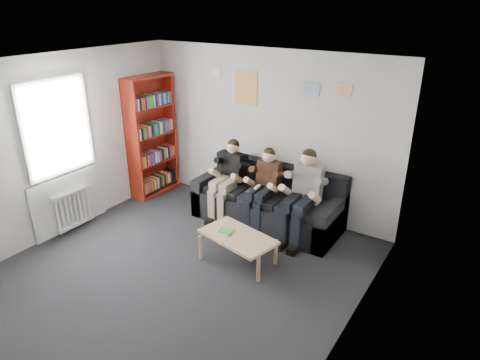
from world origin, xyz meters
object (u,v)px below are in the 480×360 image
object	(u,v)px
coffee_table	(238,239)
bookshelf	(152,136)
sofa	(268,203)
person_left	(227,180)
person_right	(301,197)
person_middle	(263,189)

from	to	relation	value
coffee_table	bookshelf	bearing A→B (deg)	156.15
sofa	person_left	size ratio (longest dim) A/B	1.81
coffee_table	person_right	distance (m)	1.17
coffee_table	person_middle	size ratio (longest dim) A/B	0.81
person_left	person_middle	size ratio (longest dim) A/B	1.02
coffee_table	person_middle	xyz separation A→B (m)	(-0.22, 1.03, 0.29)
coffee_table	sofa	bearing A→B (deg)	99.87
sofa	person_middle	world-z (taller)	person_middle
coffee_table	person_left	bearing A→B (deg)	130.26
coffee_table	person_middle	world-z (taller)	person_middle
person_right	person_middle	bearing A→B (deg)	173.36
person_middle	sofa	bearing A→B (deg)	88.18
sofa	person_middle	xyz separation A→B (m)	(0.00, -0.20, 0.33)
bookshelf	person_middle	distance (m)	2.42
coffee_table	person_left	size ratio (longest dim) A/B	0.79
bookshelf	coffee_table	world-z (taller)	bookshelf
person_left	person_middle	distance (m)	0.66
coffee_table	person_middle	bearing A→B (deg)	101.77
person_middle	coffee_table	bearing A→B (deg)	-80.05
person_right	coffee_table	bearing A→B (deg)	-119.48
sofa	coffee_table	world-z (taller)	sofa
person_middle	bookshelf	bearing A→B (deg)	175.46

